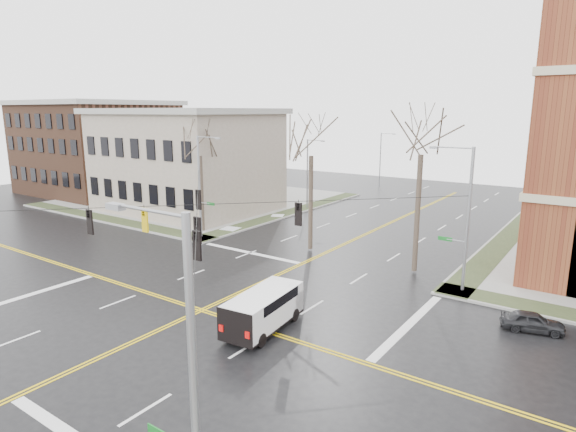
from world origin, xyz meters
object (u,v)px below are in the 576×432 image
Objects in this scene: signal_pole_ne at (465,216)px; parked_car_a at (532,322)px; signal_pole_se at (189,389)px; tree_nw_far at (200,151)px; signal_pole_nw at (201,184)px; cargo_van at (266,307)px; tree_ne at (421,147)px; streetlight_north_a at (308,171)px; tree_nw_near at (311,149)px; streetlight_north_b at (381,158)px.

parked_car_a is at bearing -36.99° from signal_pole_ne.
signal_pole_se is 0.85× the size of tree_nw_far.
tree_nw_far is (-1.71, 1.75, 2.71)m from signal_pole_nw.
tree_ne is at bearing 70.37° from cargo_van.
streetlight_north_a is at bearing 119.09° from signal_pole_se.
streetlight_north_a is (-21.97, 16.50, -0.48)m from signal_pole_ne.
tree_ne is at bearing -38.60° from streetlight_north_a.
tree_nw_near is at bearing 107.39° from cargo_van.
tree_nw_far is at bearing 134.54° from signal_pole_se.
parked_car_a is (26.68, -40.04, -3.94)m from streetlight_north_b.
streetlight_north_a is at bearing 143.10° from signal_pole_ne.
signal_pole_ne and signal_pole_nw have the same top height.
tree_nw_near is at bearing 3.07° from tree_nw_far.
signal_pole_nw is 27.93m from parked_car_a.
signal_pole_nw is 1.12× the size of streetlight_north_b.
signal_pole_ne is at bearing -36.90° from streetlight_north_a.
tree_nw_near is (-12.72, 2.37, 3.31)m from signal_pole_ne.
cargo_van is 0.48× the size of tree_nw_near.
tree_nw_far is at bearing 175.90° from signal_pole_ne.
streetlight_north_b reaches higher than cargo_van.
signal_pole_nw is at bearing 180.00° from signal_pole_ne.
signal_pole_se is 0.73× the size of tree_ne.
signal_pole_ne is at bearing -4.10° from tree_nw_far.
tree_nw_near reaches higher than streetlight_north_b.
signal_pole_ne is 23.00m from signal_pole_se.
tree_nw_far reaches higher than signal_pole_nw.
tree_nw_near is at bearing -56.77° from streetlight_north_a.
signal_pole_ne is 7.36m from parked_car_a.
streetlight_north_a is at bearing 141.40° from tree_ne.
signal_pole_ne is 0.79× the size of tree_nw_near.
cargo_van is at bearing -72.46° from streetlight_north_b.
signal_pole_ne is at bearing -10.56° from tree_nw_near.
cargo_van is at bearing -103.80° from tree_ne.
signal_pole_ne is at bearing 38.11° from parked_car_a.
streetlight_north_b is at bearing 110.27° from signal_pole_se.
tree_ne reaches higher than signal_pole_nw.
streetlight_north_b is (0.67, 36.50, -0.48)m from signal_pole_nw.
signal_pole_ne is 22.64m from signal_pole_nw.
signal_pole_nw is at bearing 134.55° from signal_pole_se.
cargo_van is (15.07, -47.67, -3.29)m from streetlight_north_b.
signal_pole_nw is at bearing -166.57° from tree_nw_near.
cargo_van is 15.51m from tree_ne.
cargo_van is 22.65m from tree_nw_far.
streetlight_north_b is 0.65× the size of tree_ne.
parked_car_a is (4.70, 19.46, -4.42)m from signal_pole_se.
parked_car_a is at bearing -7.38° from signal_pole_nw.
streetlight_north_b is at bearing 117.85° from tree_ne.
parked_car_a is at bearing -56.33° from streetlight_north_b.
parked_car_a is 30.38m from tree_nw_far.
signal_pole_ne is 24.57m from tree_nw_far.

